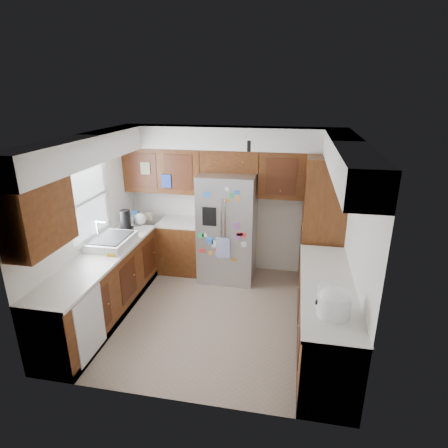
% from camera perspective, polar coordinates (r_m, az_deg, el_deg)
% --- Properties ---
extents(floor, '(3.60, 3.60, 0.00)m').
position_cam_1_polar(floor, '(5.53, -1.79, -13.66)').
color(floor, gray).
rests_on(floor, ground).
extents(room_shell, '(3.64, 3.24, 2.52)m').
position_cam_1_polar(room_shell, '(5.13, -2.27, 5.99)').
color(room_shell, white).
rests_on(room_shell, ground).
extents(left_counter_run, '(1.36, 3.20, 0.92)m').
position_cam_1_polar(left_counter_run, '(5.75, -15.27, -8.06)').
color(left_counter_run, '#47220D').
rests_on(left_counter_run, ground).
extents(right_counter_run, '(0.63, 2.25, 0.92)m').
position_cam_1_polar(right_counter_run, '(4.82, 15.05, -14.00)').
color(right_counter_run, '#47220D').
rests_on(right_counter_run, ground).
extents(pantry, '(0.60, 0.90, 2.15)m').
position_cam_1_polar(pantry, '(5.99, 14.72, -0.06)').
color(pantry, '#47220D').
rests_on(pantry, ground).
extents(fridge, '(0.90, 0.79, 1.80)m').
position_cam_1_polar(fridge, '(6.17, 0.56, -0.51)').
color(fridge, '#B1B0B6').
rests_on(fridge, ground).
extents(bridge_cabinet, '(0.96, 0.34, 0.35)m').
position_cam_1_polar(bridge_cabinet, '(6.10, 0.98, 9.73)').
color(bridge_cabinet, '#47220D').
rests_on(bridge_cabinet, fridge).
extents(fridge_top_items, '(0.79, 0.33, 0.31)m').
position_cam_1_polar(fridge_top_items, '(5.99, 1.38, 12.58)').
color(fridge_top_items, '#164EB5').
rests_on(fridge_top_items, bridge_cabinet).
extents(sink_assembly, '(0.52, 0.72, 0.37)m').
position_cam_1_polar(sink_assembly, '(5.63, -16.75, -2.53)').
color(sink_assembly, white).
rests_on(sink_assembly, left_counter_run).
extents(left_counter_clutter, '(0.35, 0.88, 0.38)m').
position_cam_1_polar(left_counter_clutter, '(6.22, -13.73, 0.53)').
color(left_counter_clutter, black).
rests_on(left_counter_clutter, left_counter_run).
extents(rice_cooker, '(0.34, 0.33, 0.29)m').
position_cam_1_polar(rice_cooker, '(3.94, 16.44, -11.27)').
color(rice_cooker, white).
rests_on(rice_cooker, right_counter_run).
extents(paper_towel, '(0.12, 0.12, 0.27)m').
position_cam_1_polar(paper_towel, '(4.05, 14.87, -10.49)').
color(paper_towel, white).
rests_on(paper_towel, right_counter_run).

